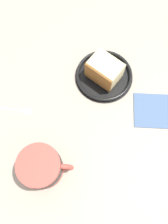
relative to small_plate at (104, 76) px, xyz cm
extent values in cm
cube|color=tan|center=(11.72, -4.60, -2.64)|extent=(121.85, 121.85, 3.55)
cylinder|color=black|center=(0.00, 0.00, -0.44)|extent=(16.93, 16.93, 0.84)
torus|color=black|center=(0.00, 0.00, 0.43)|extent=(16.49, 16.49, 0.91)
cube|color=brown|center=(0.00, 0.00, 0.28)|extent=(10.30, 10.78, 0.60)
cube|color=beige|center=(0.00, 0.00, 3.67)|extent=(10.30, 10.78, 6.19)
cube|color=brown|center=(2.67, -2.07, 3.67)|extent=(5.90, 7.39, 6.19)
cylinder|color=#BF4C3F|center=(26.93, -15.76, 4.15)|extent=(9.99, 9.99, 10.04)
cylinder|color=black|center=(26.93, -15.76, 4.80)|extent=(10.19, 10.19, 3.85)
cylinder|color=brown|center=(26.93, -15.76, 8.17)|extent=(8.79, 8.79, 0.40)
torus|color=#BF4C3F|center=(26.95, -10.77, 4.15)|extent=(1.17, 5.57, 5.57)
ellipsoid|color=silver|center=(11.06, -21.73, -0.47)|extent=(2.29, 3.19, 0.80)
cylinder|color=silver|center=(10.37, -28.56, -0.62)|extent=(1.58, 10.72, 0.50)
cube|color=slate|center=(10.50, 14.60, -0.57)|extent=(10.62, 12.89, 0.60)
camera|label=1|loc=(32.62, -5.44, 61.93)|focal=37.83mm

